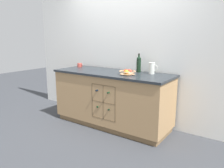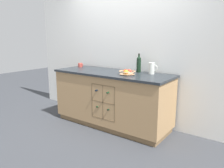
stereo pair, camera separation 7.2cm
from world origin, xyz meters
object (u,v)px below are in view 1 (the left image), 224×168
fruit_bowl (127,72)px  ceramic_mug (80,65)px  standing_wine_bottle (139,64)px  white_pitcher (152,68)px

fruit_bowl → ceramic_mug: bearing=169.4°
ceramic_mug → standing_wine_bottle: size_ratio=0.39×
white_pitcher → standing_wine_bottle: 0.26m
white_pitcher → standing_wine_bottle: standing_wine_bottle is taller
fruit_bowl → white_pitcher: (0.28, 0.29, 0.05)m
ceramic_mug → fruit_bowl: bearing=-10.6°
white_pitcher → standing_wine_bottle: bearing=173.4°
ceramic_mug → white_pitcher: bearing=2.3°
white_pitcher → standing_wine_bottle: size_ratio=0.58×
fruit_bowl → white_pitcher: size_ratio=1.47×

